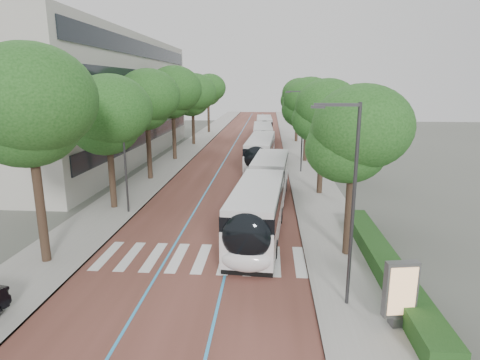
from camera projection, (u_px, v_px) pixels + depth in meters
The scene contains 21 objects.
ground at pixel (194, 267), 19.64m from camera, with size 160.00×160.00×0.00m, color #51544C.
road at pixel (245, 145), 58.42m from camera, with size 11.00×140.00×0.02m, color #552F26.
sidewalk_left at pixel (194, 144), 58.94m from camera, with size 4.00×140.00×0.12m, color gray.
sidewalk_right at pixel (296, 145), 57.87m from camera, with size 4.00×140.00×0.12m, color gray.
kerb_left at pixel (207, 144), 58.80m from camera, with size 0.20×140.00×0.14m, color gray.
kerb_right at pixel (283, 145), 58.01m from camera, with size 0.20×140.00×0.14m, color gray.
zebra_crossing at pixel (202, 258), 20.59m from camera, with size 10.55×3.60×0.01m.
lane_line_left at pixel (234, 145), 58.53m from camera, with size 0.12×126.00×0.01m, color #2A93D3.
lane_line_right at pixel (256, 145), 58.30m from camera, with size 0.12×126.00×0.01m, color #2A93D3.
office_building at pixel (71, 99), 46.52m from camera, with size 18.11×40.00×14.00m.
hedge at pixel (385, 263), 18.87m from camera, with size 1.20×14.00×0.80m, color #1A4016.
streetlight_near at pixel (349, 191), 15.13m from camera, with size 1.82×0.20×8.00m.
streetlight_far at pixel (301, 125), 39.37m from camera, with size 1.82×0.20×8.00m.
lamp_post_left at pixel (125, 155), 26.86m from camera, with size 0.14×0.14×8.00m, color #333335.
trees_left at pixel (168, 99), 43.68m from camera, with size 6.34×60.87×10.16m.
trees_right at pixel (310, 107), 40.89m from camera, with size 5.90×47.05×9.01m.
lead_bus at pixel (264, 195), 26.31m from camera, with size 3.91×18.53×3.20m.
bus_queued_0 at pixel (260, 153), 42.45m from camera, with size 3.12×12.50×3.20m.
bus_queued_1 at pixel (263, 137), 54.82m from camera, with size 2.84×12.46×3.20m.
bus_queued_2 at pixel (264, 127), 67.98m from camera, with size 2.82×12.45×3.20m.
ad_panel at pixel (400, 292), 14.44m from camera, with size 1.24×0.55×2.50m.
Camera 1 is at (3.56, -17.87, 8.76)m, focal length 30.00 mm.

